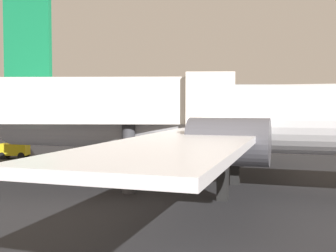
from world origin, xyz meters
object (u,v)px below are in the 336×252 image
at_px(airplane_at_gate, 252,119).
at_px(jet_bridge, 29,103).
at_px(airplane_distant, 167,113).
at_px(baggage_cart, 15,150).

height_order(airplane_at_gate, jet_bridge, airplane_at_gate).
distance_m(airplane_distant, baggage_cart, 37.76).
distance_m(airplane_distant, jet_bridge, 49.82).
bearing_deg(baggage_cart, airplane_at_gate, -37.27).
distance_m(jet_bridge, baggage_cart, 15.76).
bearing_deg(airplane_at_gate, baggage_cart, 158.93).
relative_size(jet_bridge, baggage_cart, 9.67).
bearing_deg(jet_bridge, airplane_at_gate, 0.50).
bearing_deg(jet_bridge, baggage_cart, 115.30).
xyz_separation_m(airplane_distant, jet_bridge, (-7.11, -49.29, 1.49)).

